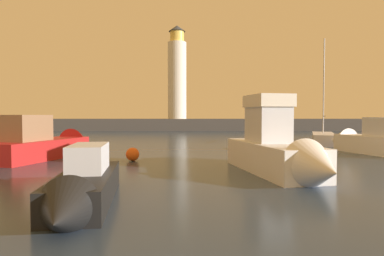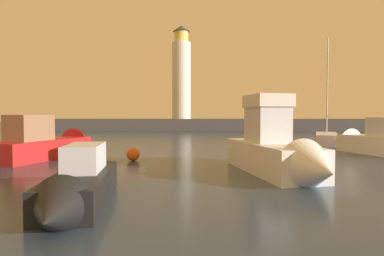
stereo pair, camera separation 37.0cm
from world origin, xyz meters
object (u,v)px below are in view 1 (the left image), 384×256
at_px(mooring_buoy, 133,154).
at_px(motorboat_3, 366,141).
at_px(motorboat_0, 280,150).
at_px(lighthouse, 177,75).
at_px(sailboat_moored, 323,138).
at_px(motorboat_4, 82,187).
at_px(motorboat_1, 52,144).

bearing_deg(mooring_buoy, motorboat_3, 14.74).
height_order(motorboat_0, motorboat_3, motorboat_0).
relative_size(motorboat_0, mooring_buoy, 10.72).
bearing_deg(lighthouse, sailboat_moored, -62.08).
xyz_separation_m(motorboat_0, mooring_buoy, (-7.82, 4.85, -0.77)).
xyz_separation_m(lighthouse, sailboat_moored, (15.56, -29.36, -9.86)).
height_order(motorboat_4, mooring_buoy, motorboat_4).
bearing_deg(motorboat_1, mooring_buoy, -19.14).
relative_size(lighthouse, mooring_buoy, 20.87).
height_order(lighthouse, mooring_buoy, lighthouse).
bearing_deg(sailboat_moored, motorboat_0, -118.14).
relative_size(sailboat_moored, mooring_buoy, 12.65).
relative_size(motorboat_0, sailboat_moored, 0.85).
relative_size(motorboat_4, sailboat_moored, 0.66).
bearing_deg(sailboat_moored, motorboat_3, -88.45).
xyz_separation_m(motorboat_0, sailboat_moored, (9.01, 16.84, -0.60)).
xyz_separation_m(motorboat_0, motorboat_1, (-13.68, 6.89, -0.29)).
distance_m(lighthouse, motorboat_3, 41.22).
bearing_deg(motorboat_4, sailboat_moored, 53.34).
distance_m(motorboat_0, mooring_buoy, 9.24).
bearing_deg(motorboat_3, mooring_buoy, -165.26).
relative_size(motorboat_0, motorboat_1, 0.97).
height_order(lighthouse, motorboat_0, lighthouse).
relative_size(motorboat_1, motorboat_4, 1.34).
relative_size(lighthouse, motorboat_0, 1.95).
bearing_deg(motorboat_1, lighthouse, 79.72).
height_order(lighthouse, sailboat_moored, lighthouse).
bearing_deg(motorboat_4, motorboat_0, 35.75).
height_order(motorboat_4, sailboat_moored, sailboat_moored).
relative_size(lighthouse, motorboat_4, 2.51).
relative_size(lighthouse, sailboat_moored, 1.65).
bearing_deg(motorboat_3, motorboat_1, -173.90).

